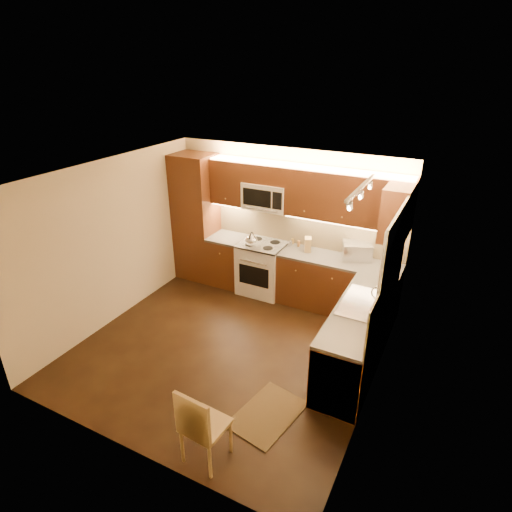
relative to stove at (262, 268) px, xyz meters
The scene contains 37 objects.
floor 1.76m from the stove, 79.85° to the right, with size 4.00×4.00×0.01m, color black.
ceiling 2.66m from the stove, 79.85° to the right, with size 4.00×4.00×0.01m, color beige.
wall_back 0.91m from the stove, 47.29° to the left, with size 4.00×0.01×2.50m, color beige.
wall_front 3.77m from the stove, 85.33° to the right, with size 4.00×0.01×2.50m, color beige.
wall_left 2.51m from the stove, 135.42° to the right, with size 0.01×4.00×2.50m, color beige.
wall_right 2.95m from the stove, 36.06° to the right, with size 0.01×4.00×2.50m, color beige.
pantry 1.52m from the stove, behind, with size 0.70×0.60×2.30m, color #4A220F.
base_cab_back_left 0.69m from the stove, behind, with size 0.62×0.60×0.86m, color #4A220F.
counter_back_left 0.81m from the stove, behind, with size 0.62×0.60×0.04m, color #3A3735.
base_cab_back_right 1.34m from the stove, ahead, with size 1.92×0.60×0.86m, color #4A220F.
counter_back_right 1.40m from the stove, ahead, with size 1.92×0.60×0.04m, color #3A3735.
base_cab_right 2.37m from the stove, 32.52° to the right, with size 0.60×2.00×0.86m, color #4A220F.
counter_right 2.41m from the stove, 32.52° to the right, with size 0.60×2.00×0.04m, color #3A3735.
dishwasher 2.81m from the stove, 44.64° to the right, with size 0.58×0.60×0.84m, color silver.
backsplash_back 1.03m from the stove, 25.86° to the left, with size 3.30×0.02×0.60m, color tan.
backsplash_right 2.72m from the stove, 29.11° to the right, with size 0.02×2.00×0.60m, color tan.
upper_cab_back_left 1.58m from the stove, 167.74° to the left, with size 0.62×0.35×0.75m, color #4A220F.
upper_cab_back_right 1.95m from the stove, ahead, with size 1.92×0.35×0.75m, color #4A220F.
upper_cab_bridge 1.64m from the stove, 90.00° to the left, with size 0.76×0.35×0.31m, color #4A220F.
upper_cab_right_corner 2.57m from the stove, ahead, with size 0.35×0.50×0.75m, color #4A220F.
stove is the anchor object (origin of this frame).
microwave 1.27m from the stove, 90.00° to the left, with size 0.76×0.38×0.44m, color silver, non-canonical shape.
window_frame 2.79m from the stove, 26.21° to the right, with size 0.03×1.44×1.24m, color silver.
window_blinds 2.77m from the stove, 26.41° to the right, with size 0.02×1.36×1.16m, color silver.
sink 2.35m from the stove, 29.36° to the right, with size 0.52×0.86×0.15m, color silver, non-canonical shape.
faucet 2.52m from the stove, 27.30° to the right, with size 0.20×0.04×0.30m, color silver, non-canonical shape.
track_light_bar 3.01m from the stove, 34.57° to the right, with size 0.04×1.20×0.03m, color silver.
kettle 0.62m from the stove, 130.49° to the right, with size 0.21×0.21×0.24m, color silver, non-canonical shape.
toaster_oven 1.67m from the stove, ahead, with size 0.44×0.33×0.27m, color silver.
knife_block 0.96m from the stove, ahead, with size 0.11×0.17×0.23m, color #A9834C.
spice_jar_a 0.68m from the stove, 24.24° to the left, with size 0.04×0.04×0.09m, color silver.
spice_jar_b 0.71m from the stove, 31.06° to the left, with size 0.05×0.05×0.09m, color brown.
spice_jar_c 0.67m from the stove, 16.41° to the left, with size 0.04×0.04×0.09m, color silver.
spice_jar_d 0.78m from the stove, 20.44° to the left, with size 0.05×0.05×0.10m, color #A56D31.
soap_bottle 2.35m from the stove, 11.94° to the right, with size 0.08×0.08×0.18m, color silver.
rug 2.94m from the stove, 62.41° to the right, with size 0.60×0.90×0.01m, color black.
dining_chair 3.53m from the stove, 73.00° to the right, with size 0.41×0.41×0.93m, color #A9834C, non-canonical shape.
Camera 1 is at (2.60, -4.25, 3.77)m, focal length 29.73 mm.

